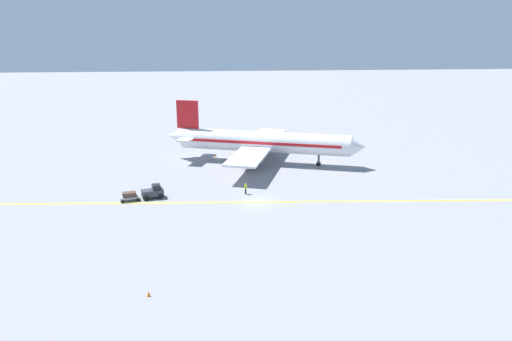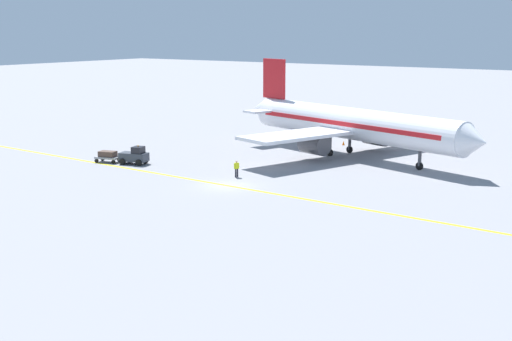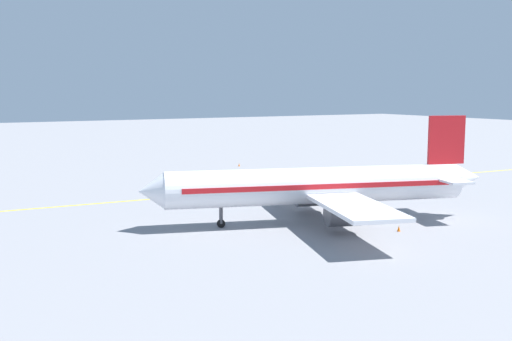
{
  "view_description": "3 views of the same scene",
  "coord_description": "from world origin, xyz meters",
  "px_view_note": "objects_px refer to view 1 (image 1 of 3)",
  "views": [
    {
      "loc": [
        64.47,
        -5.43,
        23.6
      ],
      "look_at": [
        0.79,
        -0.34,
        4.79
      ],
      "focal_mm": 35.0,
      "sensor_mm": 36.0,
      "label": 1
    },
    {
      "loc": [
        51.97,
        38.9,
        14.51
      ],
      "look_at": [
        0.91,
        3.89,
        2.04
      ],
      "focal_mm": 50.0,
      "sensor_mm": 36.0,
      "label": 2
    },
    {
      "loc": [
        -68.18,
        36.92,
        13.09
      ],
      "look_at": [
        1.79,
        -2.77,
        2.4
      ],
      "focal_mm": 42.0,
      "sensor_mm": 36.0,
      "label": 3
    }
  ],
  "objects_px": {
    "traffic_cone_mid_apron": "(149,294)",
    "traffic_cone_by_wingtip": "(236,152)",
    "ground_crew_worker": "(246,188)",
    "baggage_cart_trailing": "(129,196)",
    "baggage_tug_dark": "(153,192)",
    "traffic_cone_near_nose": "(216,156)",
    "airplane_at_gate": "(262,142)"
  },
  "relations": [
    {
      "from": "traffic_cone_mid_apron",
      "to": "traffic_cone_by_wingtip",
      "type": "height_order",
      "value": "same"
    },
    {
      "from": "traffic_cone_mid_apron",
      "to": "ground_crew_worker",
      "type": "bearing_deg",
      "value": 159.24
    },
    {
      "from": "traffic_cone_mid_apron",
      "to": "baggage_cart_trailing",
      "type": "bearing_deg",
      "value": -167.26
    },
    {
      "from": "baggage_tug_dark",
      "to": "ground_crew_worker",
      "type": "height_order",
      "value": "baggage_tug_dark"
    },
    {
      "from": "baggage_tug_dark",
      "to": "traffic_cone_mid_apron",
      "type": "distance_m",
      "value": 26.92
    },
    {
      "from": "ground_crew_worker",
      "to": "traffic_cone_near_nose",
      "type": "height_order",
      "value": "ground_crew_worker"
    },
    {
      "from": "baggage_cart_trailing",
      "to": "airplane_at_gate",
      "type": "bearing_deg",
      "value": 132.28
    },
    {
      "from": "ground_crew_worker",
      "to": "baggage_cart_trailing",
      "type": "bearing_deg",
      "value": -84.49
    },
    {
      "from": "ground_crew_worker",
      "to": "traffic_cone_near_nose",
      "type": "bearing_deg",
      "value": -168.6
    },
    {
      "from": "ground_crew_worker",
      "to": "traffic_cone_mid_apron",
      "type": "height_order",
      "value": "ground_crew_worker"
    },
    {
      "from": "baggage_cart_trailing",
      "to": "traffic_cone_by_wingtip",
      "type": "relative_size",
      "value": 5.24
    },
    {
      "from": "traffic_cone_by_wingtip",
      "to": "baggage_cart_trailing",
      "type": "bearing_deg",
      "value": -32.4
    },
    {
      "from": "airplane_at_gate",
      "to": "traffic_cone_by_wingtip",
      "type": "xyz_separation_m",
      "value": [
        -6.68,
        -4.26,
        -3.43
      ]
    },
    {
      "from": "baggage_tug_dark",
      "to": "traffic_cone_near_nose",
      "type": "bearing_deg",
      "value": 157.97
    },
    {
      "from": "baggage_tug_dark",
      "to": "traffic_cone_mid_apron",
      "type": "bearing_deg",
      "value": 5.71
    },
    {
      "from": "airplane_at_gate",
      "to": "traffic_cone_by_wingtip",
      "type": "height_order",
      "value": "airplane_at_gate"
    },
    {
      "from": "baggage_cart_trailing",
      "to": "ground_crew_worker",
      "type": "relative_size",
      "value": 1.71
    },
    {
      "from": "baggage_cart_trailing",
      "to": "ground_crew_worker",
      "type": "xyz_separation_m",
      "value": [
        -1.57,
        16.26,
        0.15
      ]
    },
    {
      "from": "airplane_at_gate",
      "to": "traffic_cone_near_nose",
      "type": "distance_m",
      "value": 9.84
    },
    {
      "from": "baggage_cart_trailing",
      "to": "traffic_cone_near_nose",
      "type": "height_order",
      "value": "baggage_cart_trailing"
    },
    {
      "from": "ground_crew_worker",
      "to": "traffic_cone_mid_apron",
      "type": "bearing_deg",
      "value": -20.76
    },
    {
      "from": "traffic_cone_by_wingtip",
      "to": "traffic_cone_mid_apron",
      "type": "bearing_deg",
      "value": -11.11
    },
    {
      "from": "baggage_tug_dark",
      "to": "traffic_cone_near_nose",
      "type": "xyz_separation_m",
      "value": [
        -21.81,
        8.82,
        -0.63
      ]
    },
    {
      "from": "baggage_cart_trailing",
      "to": "ground_crew_worker",
      "type": "bearing_deg",
      "value": 95.51
    },
    {
      "from": "airplane_at_gate",
      "to": "baggage_cart_trailing",
      "type": "height_order",
      "value": "airplane_at_gate"
    },
    {
      "from": "ground_crew_worker",
      "to": "traffic_cone_near_nose",
      "type": "distance_m",
      "value": 21.56
    },
    {
      "from": "airplane_at_gate",
      "to": "traffic_cone_mid_apron",
      "type": "height_order",
      "value": "airplane_at_gate"
    },
    {
      "from": "baggage_tug_dark",
      "to": "traffic_cone_by_wingtip",
      "type": "height_order",
      "value": "baggage_tug_dark"
    },
    {
      "from": "traffic_cone_near_nose",
      "to": "airplane_at_gate",
      "type": "bearing_deg",
      "value": 61.47
    },
    {
      "from": "airplane_at_gate",
      "to": "traffic_cone_by_wingtip",
      "type": "relative_size",
      "value": 63.22
    },
    {
      "from": "baggage_cart_trailing",
      "to": "traffic_cone_near_nose",
      "type": "relative_size",
      "value": 5.24
    },
    {
      "from": "baggage_tug_dark",
      "to": "traffic_cone_near_nose",
      "type": "distance_m",
      "value": 23.53
    }
  ]
}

